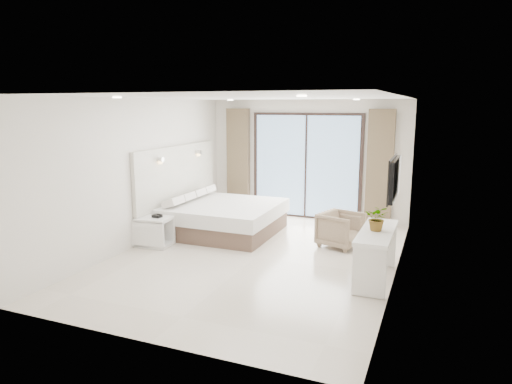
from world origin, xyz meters
TOP-DOWN VIEW (x-y plane):
  - ground at (0.00, 0.00)m, footprint 6.20×6.20m
  - room_shell at (-0.20, 0.87)m, footprint 4.62×6.22m
  - bed at (-1.22, 1.20)m, footprint 2.17×2.07m
  - nightstand at (-1.98, -0.08)m, footprint 0.64×0.54m
  - phone at (-1.93, -0.07)m, footprint 0.18×0.14m
  - console_desk at (2.04, -0.28)m, footprint 0.47×1.50m
  - plant at (2.04, -0.31)m, footprint 0.35×0.39m
  - armchair at (1.22, 1.16)m, footprint 0.82×0.85m

SIDE VIEW (x-z plane):
  - ground at x=0.00m, z-range 0.00..0.00m
  - nightstand at x=-1.98m, z-range 0.00..0.54m
  - bed at x=-1.22m, z-range -0.05..0.69m
  - armchair at x=1.22m, z-range 0.00..0.71m
  - console_desk at x=2.04m, z-range 0.17..0.94m
  - phone at x=-1.93m, z-range 0.54..0.60m
  - plant at x=2.04m, z-range 0.77..1.07m
  - room_shell at x=-0.20m, z-range 0.22..2.94m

